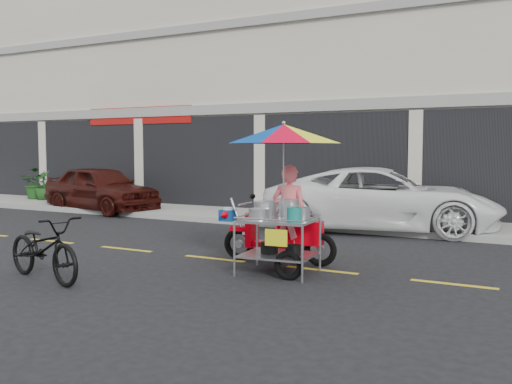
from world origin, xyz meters
The scene contains 9 objects.
ground centered at (0.00, 0.00, 0.00)m, with size 90.00×90.00×0.00m, color black.
sidewalk centered at (0.00, 5.50, 0.07)m, with size 45.00×3.00×0.15m, color gray.
centerline centered at (0.00, 0.00, 0.00)m, with size 42.00×0.10×0.01m, color gold.
maroon_sedan centered at (-9.05, 4.70, 0.71)m, with size 1.67×4.14×1.41m, color black.
white_pickup centered at (-0.36, 4.70, 0.74)m, with size 2.47×5.36×1.49m, color white.
plant_tall centered at (-12.98, 5.66, 0.71)m, with size 1.00×0.87×1.11m, color #194216.
plant_short centered at (-12.47, 5.52, 0.66)m, with size 0.57×0.57×1.02m, color #194216.
near_bicycle centered at (-3.32, -2.56, 0.48)m, with size 0.64×1.83×0.96m, color black.
food_vendor_rig centered at (-0.56, -0.22, 1.47)m, with size 2.45×1.95×2.35m.
Camera 1 is at (3.28, -8.34, 1.93)m, focal length 40.00 mm.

